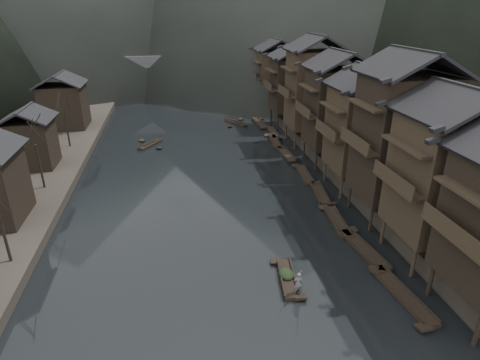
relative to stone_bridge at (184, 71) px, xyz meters
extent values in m
plane|color=black|center=(0.00, -72.00, -5.11)|extent=(300.00, 300.00, 0.00)
cube|color=#2D2823|center=(35.00, -32.00, -4.21)|extent=(40.00, 200.00, 1.80)
cylinder|color=black|center=(14.20, -82.40, -3.81)|extent=(0.30, 0.30, 2.90)
cylinder|color=black|center=(14.20, -77.60, -3.81)|extent=(0.30, 0.30, 2.90)
cylinder|color=black|center=(16.95, -77.60, -3.81)|extent=(0.30, 0.30, 2.90)
cube|color=#31281B|center=(13.30, -80.00, 1.35)|extent=(1.20, 5.70, 0.25)
cylinder|color=#31281B|center=(14.20, -75.40, -3.81)|extent=(0.30, 0.30, 2.90)
cylinder|color=#31281B|center=(14.20, -70.60, -3.81)|extent=(0.30, 0.30, 2.90)
cylinder|color=#31281B|center=(16.95, -75.40, -3.81)|extent=(0.30, 0.30, 2.90)
cylinder|color=#31281B|center=(16.95, -70.60, -3.81)|extent=(0.30, 0.30, 2.90)
cube|color=#31281B|center=(17.30, -73.00, 2.20)|extent=(7.00, 6.00, 9.42)
cube|color=#31281B|center=(13.30, -73.00, 1.73)|extent=(1.20, 5.70, 0.25)
cylinder|color=black|center=(14.20, -68.40, -3.81)|extent=(0.30, 0.30, 2.90)
cylinder|color=black|center=(14.20, -63.60, -3.81)|extent=(0.30, 0.30, 2.90)
cylinder|color=black|center=(16.95, -68.40, -3.81)|extent=(0.30, 0.30, 2.90)
cylinder|color=black|center=(16.95, -63.60, -3.81)|extent=(0.30, 0.30, 2.90)
cube|color=black|center=(17.30, -66.00, 3.11)|extent=(7.00, 6.00, 11.23)
cube|color=#31281B|center=(13.30, -66.00, 2.54)|extent=(1.20, 5.70, 0.25)
cylinder|color=#31281B|center=(14.20, -61.40, -3.81)|extent=(0.30, 0.30, 2.90)
cylinder|color=#31281B|center=(14.20, -56.60, -3.81)|extent=(0.30, 0.30, 2.90)
cylinder|color=#31281B|center=(16.95, -61.40, -3.81)|extent=(0.30, 0.30, 2.90)
cylinder|color=#31281B|center=(16.95, -56.60, -3.81)|extent=(0.30, 0.30, 2.90)
cube|color=#31281B|center=(17.30, -59.00, 1.94)|extent=(7.00, 6.00, 8.90)
cube|color=#31281B|center=(13.30, -59.00, 1.50)|extent=(1.20, 5.70, 0.25)
cylinder|color=black|center=(14.20, -53.40, -3.81)|extent=(0.30, 0.30, 2.90)
cylinder|color=black|center=(14.20, -48.60, -3.81)|extent=(0.30, 0.30, 2.90)
cylinder|color=black|center=(16.95, -53.40, -3.81)|extent=(0.30, 0.30, 2.90)
cylinder|color=black|center=(16.95, -48.60, -3.81)|extent=(0.30, 0.30, 2.90)
cube|color=black|center=(17.30, -51.00, 2.33)|extent=(7.00, 6.00, 9.68)
cube|color=#31281B|center=(13.30, -51.00, 1.85)|extent=(1.20, 5.70, 0.25)
cylinder|color=#31281B|center=(14.20, -44.40, -3.81)|extent=(0.30, 0.30, 2.90)
cylinder|color=#31281B|center=(14.20, -39.60, -3.81)|extent=(0.30, 0.30, 2.90)
cylinder|color=#31281B|center=(16.95, -44.40, -3.81)|extent=(0.30, 0.30, 2.90)
cylinder|color=#31281B|center=(16.95, -39.60, -3.81)|extent=(0.30, 0.30, 2.90)
cube|color=#31281B|center=(17.30, -42.00, 2.96)|extent=(7.00, 6.00, 10.93)
cube|color=#31281B|center=(13.30, -42.00, 2.41)|extent=(1.20, 5.70, 0.25)
cylinder|color=black|center=(14.20, -34.40, -3.81)|extent=(0.30, 0.30, 2.90)
cylinder|color=black|center=(14.20, -29.60, -3.81)|extent=(0.30, 0.30, 2.90)
cylinder|color=black|center=(16.95, -34.40, -3.81)|extent=(0.30, 0.30, 2.90)
cylinder|color=black|center=(16.95, -29.60, -3.81)|extent=(0.30, 0.30, 2.90)
cube|color=black|center=(17.30, -32.00, 1.89)|extent=(7.00, 6.00, 8.80)
cube|color=#31281B|center=(13.30, -32.00, 1.45)|extent=(1.20, 5.70, 0.25)
cylinder|color=#31281B|center=(14.20, -22.40, -3.81)|extent=(0.30, 0.30, 2.90)
cylinder|color=#31281B|center=(14.20, -17.60, -3.81)|extent=(0.30, 0.30, 2.90)
cylinder|color=#31281B|center=(16.95, -22.40, -3.81)|extent=(0.30, 0.30, 2.90)
cylinder|color=#31281B|center=(16.95, -17.60, -3.81)|extent=(0.30, 0.30, 2.90)
cube|color=#31281B|center=(17.30, -20.00, 1.90)|extent=(7.00, 6.00, 8.81)
cube|color=#31281B|center=(13.30, -20.00, 1.46)|extent=(1.20, 5.70, 0.25)
cube|color=black|center=(-20.50, -48.00, -1.01)|extent=(5.00, 5.00, 5.80)
cube|color=black|center=(-20.50, -30.00, -0.51)|extent=(6.50, 6.50, 6.80)
cylinder|color=black|center=(-17.00, -55.10, -1.43)|extent=(0.24, 0.24, 4.96)
cylinder|color=black|center=(-17.00, -40.71, -1.47)|extent=(0.24, 0.24, 4.87)
cube|color=black|center=(12.23, -77.33, -4.96)|extent=(1.83, 7.11, 0.30)
cube|color=black|center=(12.23, -77.33, -4.78)|extent=(1.87, 6.97, 0.10)
cube|color=black|center=(12.58, -73.97, -4.82)|extent=(1.02, 0.96, 0.35)
cube|color=black|center=(11.88, -80.69, -4.82)|extent=(1.02, 0.96, 0.35)
cube|color=black|center=(12.12, -71.50, -4.96)|extent=(1.87, 6.76, 0.30)
cube|color=black|center=(12.12, -71.50, -4.78)|extent=(1.91, 6.64, 0.10)
cube|color=black|center=(12.49, -68.32, -4.82)|extent=(1.02, 0.92, 0.34)
cube|color=black|center=(11.75, -74.69, -4.82)|extent=(1.02, 0.92, 0.34)
cube|color=black|center=(11.76, -66.49, -4.96)|extent=(1.67, 6.09, 0.30)
cube|color=black|center=(11.76, -66.49, -4.78)|extent=(1.72, 5.97, 0.10)
cube|color=black|center=(11.48, -63.62, -4.82)|extent=(1.00, 0.83, 0.33)
cube|color=black|center=(12.03, -69.37, -4.82)|extent=(1.00, 0.83, 0.33)
cube|color=black|center=(12.34, -59.98, -4.96)|extent=(1.86, 6.08, 0.30)
cube|color=black|center=(12.34, -59.98, -4.78)|extent=(1.90, 5.97, 0.10)
cube|color=black|center=(11.97, -57.13, -4.82)|extent=(1.02, 0.85, 0.33)
cube|color=black|center=(12.71, -62.83, -4.82)|extent=(1.02, 0.85, 0.33)
cube|color=black|center=(12.32, -54.71, -4.96)|extent=(1.60, 6.25, 0.30)
cube|color=black|center=(12.32, -54.71, -4.78)|extent=(1.65, 6.13, 0.10)
cube|color=black|center=(12.07, -51.75, -4.82)|extent=(0.99, 0.84, 0.33)
cube|color=black|center=(12.56, -57.66, -4.82)|extent=(0.99, 0.84, 0.33)
cube|color=black|center=(12.07, -46.96, -4.96)|extent=(1.31, 6.36, 0.30)
cube|color=black|center=(12.07, -46.96, -4.78)|extent=(1.36, 6.24, 0.10)
cube|color=black|center=(12.17, -43.93, -4.82)|extent=(0.96, 0.81, 0.33)
cube|color=black|center=(11.97, -50.00, -4.82)|extent=(0.96, 0.81, 0.33)
cube|color=black|center=(11.94, -41.42, -4.96)|extent=(1.89, 7.18, 0.30)
cube|color=black|center=(11.94, -41.42, -4.78)|extent=(1.93, 7.04, 0.10)
cube|color=black|center=(11.56, -38.03, -4.82)|extent=(1.03, 0.97, 0.35)
cube|color=black|center=(12.33, -44.80, -4.82)|extent=(1.03, 0.97, 0.35)
cube|color=black|center=(12.77, -36.47, -4.96)|extent=(1.60, 6.76, 0.30)
cube|color=black|center=(12.77, -36.47, -4.78)|extent=(1.65, 6.63, 0.10)
cube|color=black|center=(12.53, -33.26, -4.82)|extent=(0.99, 0.89, 0.34)
cube|color=black|center=(13.01, -39.67, -4.82)|extent=(0.99, 0.89, 0.34)
cube|color=black|center=(11.81, -30.17, -4.96)|extent=(1.22, 7.60, 0.30)
cube|color=black|center=(11.81, -30.17, -4.78)|extent=(1.28, 7.45, 0.10)
cube|color=black|center=(11.87, -26.53, -4.82)|extent=(0.95, 0.94, 0.37)
cube|color=black|center=(11.75, -33.80, -4.82)|extent=(0.95, 0.94, 0.37)
cube|color=black|center=(12.42, -24.47, -4.96)|extent=(1.95, 7.40, 0.30)
cube|color=black|center=(12.42, -24.47, -4.78)|extent=(1.99, 7.26, 0.10)
cube|color=black|center=(12.83, -20.98, -4.82)|extent=(1.03, 1.00, 0.36)
cube|color=black|center=(12.01, -27.96, -4.82)|extent=(1.03, 1.00, 0.36)
cube|color=black|center=(-6.88, -39.44, -4.96)|extent=(3.62, 4.75, 0.30)
cube|color=black|center=(-6.88, -39.44, -4.78)|extent=(3.61, 4.70, 0.10)
cube|color=black|center=(-8.22, -37.42, -4.82)|extent=(1.06, 0.99, 0.30)
cube|color=black|center=(-5.55, -41.45, -4.82)|extent=(1.06, 0.99, 0.30)
cube|color=black|center=(7.78, -29.57, -4.96)|extent=(3.56, 5.01, 0.30)
cube|color=black|center=(7.78, -29.57, -4.78)|extent=(3.55, 4.94, 0.10)
cube|color=black|center=(9.07, -27.41, -4.82)|extent=(1.06, 1.00, 0.31)
cube|color=black|center=(6.48, -31.73, -4.82)|extent=(1.06, 1.00, 0.31)
cube|color=black|center=(-0.40, -8.71, -4.96)|extent=(3.05, 5.52, 0.30)
cube|color=black|center=(-0.40, -8.71, -4.78)|extent=(3.05, 5.44, 0.10)
cube|color=black|center=(-1.42, -6.25, -4.82)|extent=(1.05, 0.96, 0.31)
cube|color=black|center=(0.62, -11.18, -4.82)|extent=(1.05, 0.96, 0.31)
cube|color=black|center=(1.32, 1.96, -4.96)|extent=(1.87, 5.45, 0.30)
cube|color=black|center=(1.32, 1.96, -4.78)|extent=(1.90, 5.35, 0.10)
cube|color=black|center=(1.75, 4.50, -4.82)|extent=(0.95, 0.80, 0.31)
cube|color=black|center=(0.90, -0.57, -4.82)|extent=(0.95, 0.80, 0.31)
cube|color=#4C4C4F|center=(0.00, 0.00, 2.09)|extent=(40.00, 6.00, 1.60)
cube|color=#4C4C4F|center=(0.00, -2.70, 3.39)|extent=(40.00, 0.50, 1.00)
cube|color=#4C4C4F|center=(0.00, 2.70, 3.39)|extent=(40.00, 0.50, 1.00)
cube|color=#4C4C4F|center=(-14.00, 0.00, -1.91)|extent=(3.20, 6.00, 6.40)
cube|color=#4C4C4F|center=(-4.50, 0.00, -1.91)|extent=(3.20, 6.00, 6.40)
cube|color=#4C4C4F|center=(4.50, 0.00, -1.91)|extent=(3.20, 6.00, 6.40)
cube|color=#4C4C4F|center=(14.00, 0.00, -1.91)|extent=(3.20, 6.00, 6.40)
cube|color=black|center=(4.57, -74.28, -4.96)|extent=(1.68, 4.89, 0.30)
cube|color=black|center=(4.57, -74.28, -4.78)|extent=(1.71, 4.80, 0.10)
cube|color=black|center=(4.26, -72.00, -4.82)|extent=(0.96, 0.71, 0.30)
cube|color=black|center=(4.88, -76.56, -4.82)|extent=(0.96, 0.71, 0.30)
ellipsoid|color=black|center=(4.54, -74.04, -4.33)|extent=(1.15, 1.50, 0.69)
imported|color=slate|center=(4.81, -76.09, -3.77)|extent=(0.68, 0.47, 1.80)
cylinder|color=#8C7A51|center=(5.01, -76.09, -1.18)|extent=(0.97, 2.22, 3.38)
camera|label=1|loc=(-3.23, -98.38, 14.22)|focal=30.00mm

